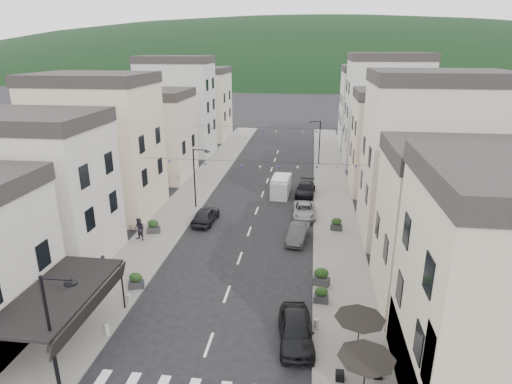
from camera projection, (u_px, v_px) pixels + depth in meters
sidewalk_left at (198, 188)px, 48.22m from camera, size 4.00×76.00×0.12m
sidewalk_right at (332, 194)px, 46.37m from camera, size 4.00×76.00×0.12m
hill_backdrop at (307, 70)px, 298.96m from camera, size 640.00×360.00×70.00m
boutique_awning at (64, 295)px, 21.86m from camera, size 3.77×7.50×3.28m
buildings_row_left at (152, 124)px, 52.54m from camera, size 10.20×54.16×14.00m
buildings_row_right at (397, 130)px, 47.82m from camera, size 10.20×54.16×14.50m
cafe_terrace at (366, 363)px, 18.19m from camera, size 2.50×8.10×2.53m
streetlamp_left_near at (54, 323)px, 18.68m from camera, size 1.70×0.56×6.00m
streetlamp_left_far at (197, 172)px, 41.21m from camera, size 1.70×0.56×6.00m
streetlamp_right_far at (318, 138)px, 56.68m from camera, size 1.70×0.56×6.00m
bollards at (206, 344)px, 22.30m from camera, size 11.66×10.26×0.60m
bunting_near at (251, 165)px, 36.11m from camera, size 19.00×0.28×0.62m
bunting_far at (270, 131)px, 51.14m from camera, size 19.00×0.28×0.62m
parked_car_a at (296, 330)px, 22.88m from camera, size 2.29×4.70×1.55m
parked_car_b at (298, 233)px, 35.02m from camera, size 1.93×4.18×1.33m
parked_car_c at (304, 210)px, 40.08m from camera, size 2.23×4.51×1.23m
parked_car_d at (305, 189)px, 45.76m from camera, size 2.26×4.76×1.34m
parked_car_e at (206, 215)px, 38.62m from camera, size 1.98×4.38×1.46m
delivery_van at (281, 186)px, 45.81m from camera, size 2.00×4.57×2.15m
pedestrian_a at (104, 266)px, 29.18m from camera, size 0.65×0.50×1.61m
pedestrian_b at (140, 229)px, 34.74m from camera, size 1.13×1.02×1.90m
planter_la at (136, 281)px, 27.93m from camera, size 1.09×0.80×1.09m
planter_lb at (153, 226)px, 36.27m from camera, size 1.17×0.82×1.18m
planter_ra at (321, 277)px, 28.27m from camera, size 1.23×0.90×1.24m
planter_rb at (321, 295)px, 26.36m from camera, size 0.96×0.56×1.05m
planter_rc at (337, 224)px, 36.83m from camera, size 1.07×0.70×1.12m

